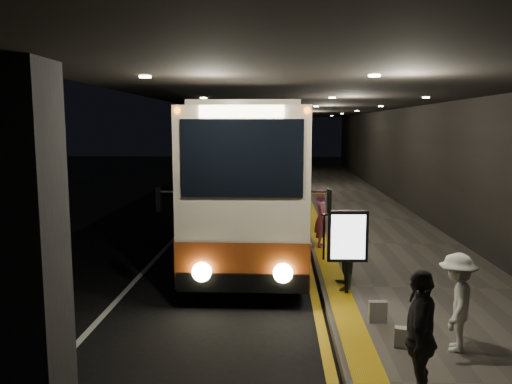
{
  "coord_description": "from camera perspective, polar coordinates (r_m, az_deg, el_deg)",
  "views": [
    {
      "loc": [
        1.57,
        -13.75,
        3.63
      ],
      "look_at": [
        0.9,
        0.73,
        1.7
      ],
      "focal_mm": 35.0,
      "sensor_mm": 36.0,
      "label": 1
    }
  ],
  "objects": [
    {
      "name": "passenger_boarding",
      "position": [
        14.46,
        7.49,
        -3.02
      ],
      "size": [
        0.44,
        0.64,
        1.67
      ],
      "primitive_type": "imported",
      "rotation": [
        0.0,
        0.0,
        1.5
      ],
      "color": "#A54D6E",
      "rests_on": "sidewalk"
    },
    {
      "name": "coach_main",
      "position": [
        15.86,
        0.08,
        1.43
      ],
      "size": [
        2.7,
        12.94,
        4.02
      ],
      "rotation": [
        0.0,
        0.0,
        -0.0
      ],
      "color": "beige",
      "rests_on": "ground"
    },
    {
      "name": "info_sign",
      "position": [
        10.49,
        10.45,
        -5.21
      ],
      "size": [
        0.83,
        0.14,
        1.75
      ],
      "rotation": [
        0.0,
        0.0,
        0.03
      ],
      "color": "black",
      "rests_on": "sidewalk"
    },
    {
      "name": "terminal_wall",
      "position": [
        19.53,
        18.86,
        5.33
      ],
      "size": [
        0.1,
        50.0,
        6.0
      ],
      "primitive_type": "cube",
      "color": "black",
      "rests_on": "ground"
    },
    {
      "name": "support_columns",
      "position": [
        18.07,
        -7.16,
        2.99
      ],
      "size": [
        0.8,
        24.8,
        4.4
      ],
      "color": "black",
      "rests_on": "ground"
    },
    {
      "name": "kerb_stripe_yellow",
      "position": [
        19.12,
        4.94,
        -3.37
      ],
      "size": [
        0.18,
        50.0,
        0.01
      ],
      "primitive_type": "cube",
      "color": "gold",
      "rests_on": "ground"
    },
    {
      "name": "ground",
      "position": [
        14.31,
        -3.77,
        -7.13
      ],
      "size": [
        90.0,
        90.0,
        0.0
      ],
      "primitive_type": "plane",
      "color": "black"
    },
    {
      "name": "canopy",
      "position": [
        18.8,
        5.56,
        10.51
      ],
      "size": [
        9.0,
        50.0,
        0.4
      ],
      "primitive_type": "cube",
      "color": "black",
      "rests_on": "support_columns"
    },
    {
      "name": "sidewalk",
      "position": [
        19.35,
        12.07,
        -3.17
      ],
      "size": [
        4.5,
        50.0,
        0.15
      ],
      "primitive_type": "cube",
      "color": "#514C44",
      "rests_on": "ground"
    },
    {
      "name": "stanchion_post",
      "position": [
        13.12,
        7.77,
        -5.16
      ],
      "size": [
        0.05,
        0.05,
        1.2
      ],
      "primitive_type": "cylinder",
      "color": "black",
      "rests_on": "sidewalk"
    },
    {
      "name": "passenger_waiting_grey",
      "position": [
        6.74,
        18.21,
        -15.52
      ],
      "size": [
        0.83,
        1.14,
        1.75
      ],
      "primitive_type": "imported",
      "rotation": [
        0.0,
        0.0,
        -1.89
      ],
      "color": "#434246",
      "rests_on": "sidewalk"
    },
    {
      "name": "bag_plain",
      "position": [
        8.52,
        16.43,
        -15.66
      ],
      "size": [
        0.29,
        0.21,
        0.32
      ],
      "primitive_type": "cube",
      "rotation": [
        0.0,
        0.0,
        -0.25
      ],
      "color": "#AEACA3",
      "rests_on": "sidewalk"
    },
    {
      "name": "passenger_waiting_green",
      "position": [
        10.89,
        9.79,
        -6.72
      ],
      "size": [
        0.49,
        0.79,
        1.62
      ],
      "primitive_type": "imported",
      "rotation": [
        0.0,
        0.0,
        -1.58
      ],
      "color": "#406538",
      "rests_on": "sidewalk"
    },
    {
      "name": "coach_third",
      "position": [
        44.31,
        2.03,
        5.29
      ],
      "size": [
        3.06,
        12.43,
        3.88
      ],
      "rotation": [
        0.0,
        0.0,
        0.04
      ],
      "color": "beige",
      "rests_on": "ground"
    },
    {
      "name": "lane_line_white",
      "position": [
        19.4,
        -7.43,
        -3.25
      ],
      "size": [
        0.12,
        50.0,
        0.01
      ],
      "primitive_type": "cube",
      "color": "silver",
      "rests_on": "ground"
    },
    {
      "name": "tactile_strip",
      "position": [
        19.12,
        6.44,
        -2.93
      ],
      "size": [
        0.5,
        50.0,
        0.01
      ],
      "primitive_type": "cube",
      "color": "gold",
      "rests_on": "sidewalk"
    },
    {
      "name": "bag_polka",
      "position": [
        9.38,
        13.73,
        -13.15
      ],
      "size": [
        0.33,
        0.16,
        0.39
      ],
      "primitive_type": "cube",
      "rotation": [
        0.0,
        0.0,
        0.07
      ],
      "color": "black",
      "rests_on": "sidewalk"
    },
    {
      "name": "coach_second",
      "position": [
        30.06,
        1.59,
        4.09
      ],
      "size": [
        2.98,
        12.02,
        3.75
      ],
      "rotation": [
        0.0,
        0.0,
        0.04
      ],
      "color": "beige",
      "rests_on": "ground"
    },
    {
      "name": "passenger_waiting_white",
      "position": [
        8.49,
        21.96,
        -11.6
      ],
      "size": [
        0.82,
        1.1,
        1.54
      ],
      "primitive_type": "imported",
      "rotation": [
        0.0,
        0.0,
        -1.98
      ],
      "color": "beige",
      "rests_on": "sidewalk"
    }
  ]
}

